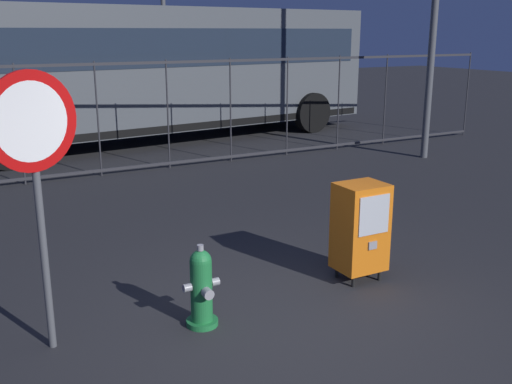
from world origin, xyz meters
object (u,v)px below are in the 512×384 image
object	(u,v)px
fire_hydrant	(201,288)
stop_sign	(34,155)
newspaper_box_primary	(360,227)
bus_near	(156,66)

from	to	relation	value
fire_hydrant	stop_sign	xyz separation A→B (m)	(-1.22, 0.23, 1.25)
newspaper_box_primary	fire_hydrant	bearing A→B (deg)	-175.26
fire_hydrant	stop_sign	size ratio (longest dim) A/B	0.33
stop_sign	bus_near	distance (m)	9.62
bus_near	fire_hydrant	bearing A→B (deg)	-113.80
fire_hydrant	bus_near	size ratio (longest dim) A/B	0.07
stop_sign	newspaper_box_primary	bearing A→B (deg)	-1.56
newspaper_box_primary	bus_near	bearing A→B (deg)	83.72
fire_hydrant	bus_near	world-z (taller)	bus_near
newspaper_box_primary	bus_near	distance (m)	8.95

